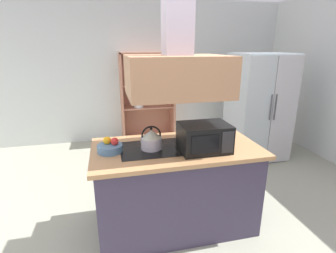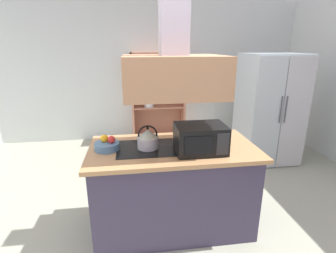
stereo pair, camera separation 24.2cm
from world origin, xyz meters
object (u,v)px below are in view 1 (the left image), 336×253
dish_cabinet (147,103)px  fruit_bowl (110,147)px  microwave (204,137)px  refrigerator (258,107)px  kettle (151,139)px  cutting_board (202,136)px

dish_cabinet → fruit_bowl: (-0.76, -2.67, 0.18)m
microwave → dish_cabinet: bearing=92.1°
refrigerator → kettle: refrigerator is taller
dish_cabinet → fruit_bowl: bearing=-106.0°
kettle → cutting_board: kettle is taller
fruit_bowl → microwave: bearing=-11.0°
kettle → dish_cabinet: bearing=82.1°
kettle → microwave: 0.50m
refrigerator → cutting_board: 1.93m
microwave → fruit_bowl: microwave is taller
cutting_board → fruit_bowl: bearing=-169.6°
kettle → fruit_bowl: (-0.39, 0.02, -0.05)m
cutting_board → microwave: bearing=-107.5°
refrigerator → dish_cabinet: refrigerator is taller
kettle → cutting_board: size_ratio=0.67×
dish_cabinet → microwave: dish_cabinet is taller
microwave → fruit_bowl: bearing=169.0°
cutting_board → microwave: (-0.11, -0.35, 0.12)m
refrigerator → cutting_board: refrigerator is taller
microwave → kettle: bearing=162.4°
fruit_bowl → dish_cabinet: bearing=74.0°
fruit_bowl → cutting_board: bearing=10.4°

